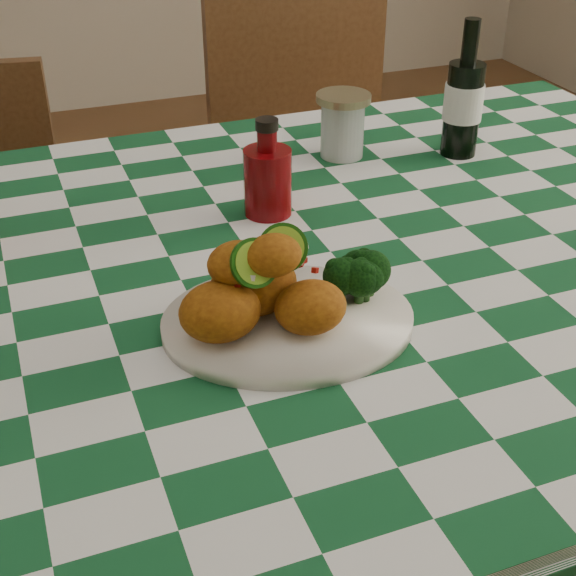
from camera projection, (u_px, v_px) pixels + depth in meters
name	position (u px, v px, depth m)	size (l,w,h in m)	color
dining_table	(263.00, 483.00, 1.25)	(1.66, 1.06, 0.79)	#134E28
plate	(288.00, 322.00, 0.91)	(0.29, 0.22, 0.02)	white
fried_chicken_pile	(270.00, 278.00, 0.87)	(0.17, 0.12, 0.11)	#A15A0F
broccoli_side	(358.00, 274.00, 0.93)	(0.07, 0.07, 0.06)	black
ketchup_bottle	(267.00, 168.00, 1.13)	(0.07, 0.07, 0.14)	#5F0407
mason_jar	(343.00, 125.00, 1.32)	(0.09, 0.09, 0.11)	#B2BCBA
beer_bottle	(465.00, 89.00, 1.30)	(0.06, 0.06, 0.22)	black
wooden_chair_right	(321.00, 201.00, 1.90)	(0.44, 0.46, 0.96)	#472814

